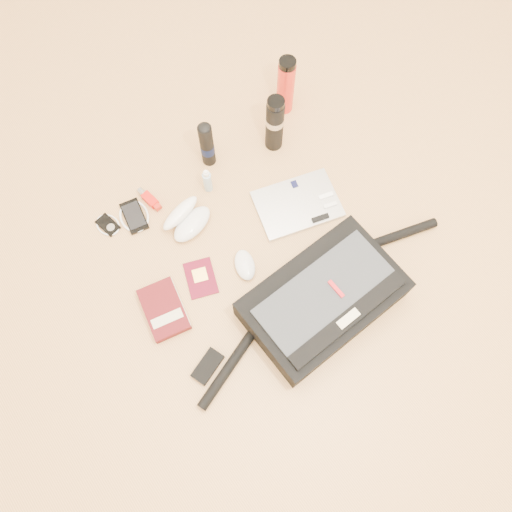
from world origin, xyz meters
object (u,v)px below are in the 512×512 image
(laptop, at_px, (298,204))
(thermos_black, at_px, (275,124))
(messenger_bag, at_px, (322,300))
(thermos_red, at_px, (286,86))
(book, at_px, (164,309))

(laptop, xyz_separation_m, thermos_black, (0.09, 0.26, 0.12))
(messenger_bag, bearing_deg, laptop, 61.69)
(messenger_bag, relative_size, thermos_red, 4.09)
(messenger_bag, bearing_deg, thermos_black, 65.00)
(laptop, bearing_deg, messenger_bag, -100.29)
(book, height_order, thermos_black, thermos_black)
(thermos_red, bearing_deg, book, -153.62)
(book, relative_size, thermos_red, 0.84)
(messenger_bag, relative_size, laptop, 3.05)
(book, distance_m, thermos_red, 0.93)
(laptop, relative_size, thermos_black, 1.34)
(book, distance_m, thermos_black, 0.76)
(laptop, distance_m, book, 0.60)
(thermos_black, distance_m, thermos_red, 0.17)
(thermos_black, bearing_deg, messenger_bag, -113.79)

